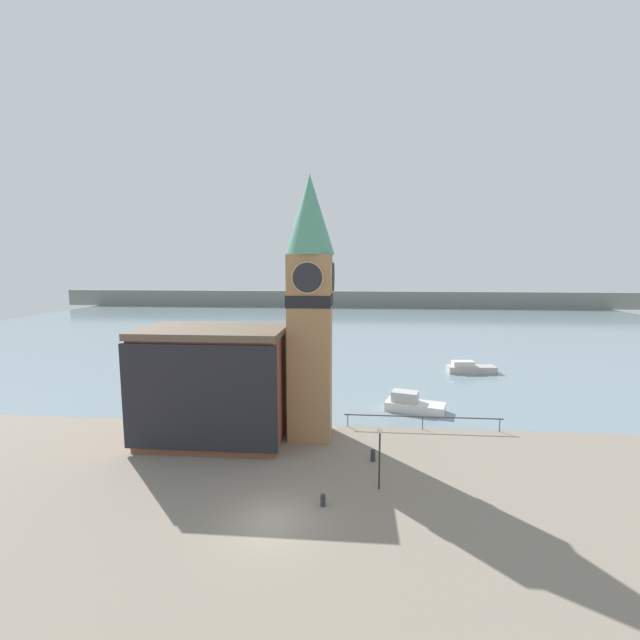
{
  "coord_description": "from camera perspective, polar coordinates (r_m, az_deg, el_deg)",
  "views": [
    {
      "loc": [
        4.27,
        -20.56,
        13.43
      ],
      "look_at": [
        1.79,
        8.65,
        9.59
      ],
      "focal_mm": 24.0,
      "sensor_mm": 36.0,
      "label": 1
    }
  ],
  "objects": [
    {
      "name": "ground_plane",
      "position": [
        24.93,
        -6.4,
        -25.18
      ],
      "size": [
        160.0,
        160.0,
        0.0
      ],
      "primitive_type": "plane",
      "color": "gray"
    },
    {
      "name": "clock_tower",
      "position": [
        32.4,
        -1.32,
        2.49
      ],
      "size": [
        3.68,
        3.68,
        19.97
      ],
      "color": "#9E754C",
      "rests_on": "ground_plane"
    },
    {
      "name": "boat_near",
      "position": [
        40.97,
        12.23,
        -10.89
      ],
      "size": [
        5.69,
        3.6,
        1.76
      ],
      "rotation": [
        0.0,
        0.0,
        -0.3
      ],
      "color": "silver",
      "rests_on": "water"
    },
    {
      "name": "pier_railing",
      "position": [
        36.77,
        13.54,
        -12.56
      ],
      "size": [
        12.83,
        0.08,
        1.09
      ],
      "color": "#333338",
      "rests_on": "ground_plane"
    },
    {
      "name": "pier_building",
      "position": [
        33.87,
        -13.99,
        -8.29
      ],
      "size": [
        10.95,
        6.78,
        8.68
      ],
      "color": "brown",
      "rests_on": "ground_plane"
    },
    {
      "name": "lamp_post",
      "position": [
        26.67,
        7.97,
        -16.37
      ],
      "size": [
        0.32,
        0.32,
        3.83
      ],
      "color": "black",
      "rests_on": "ground_plane"
    },
    {
      "name": "water",
      "position": [
        95.44,
        2.23,
        -0.62
      ],
      "size": [
        160.0,
        120.0,
        0.0
      ],
      "color": "gray",
      "rests_on": "ground_plane"
    },
    {
      "name": "far_shoreline",
      "position": [
        134.9,
        3.02,
        2.82
      ],
      "size": [
        180.0,
        3.0,
        5.0
      ],
      "color": "gray",
      "rests_on": "water"
    },
    {
      "name": "mooring_bollard_far",
      "position": [
        30.93,
        7.08,
        -17.36
      ],
      "size": [
        0.34,
        0.34,
        0.86
      ],
      "color": "#2D2D33",
      "rests_on": "ground_plane"
    },
    {
      "name": "mooring_bollard_near",
      "position": [
        25.86,
        0.4,
        -22.77
      ],
      "size": [
        0.3,
        0.3,
        0.75
      ],
      "color": "#2D2D33",
      "rests_on": "ground_plane"
    },
    {
      "name": "boat_far",
      "position": [
        56.73,
        19.34,
        -6.08
      ],
      "size": [
        5.97,
        2.21,
        1.46
      ],
      "rotation": [
        0.0,
        0.0,
        0.07
      ],
      "color": "#B7B2A8",
      "rests_on": "water"
    }
  ]
}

